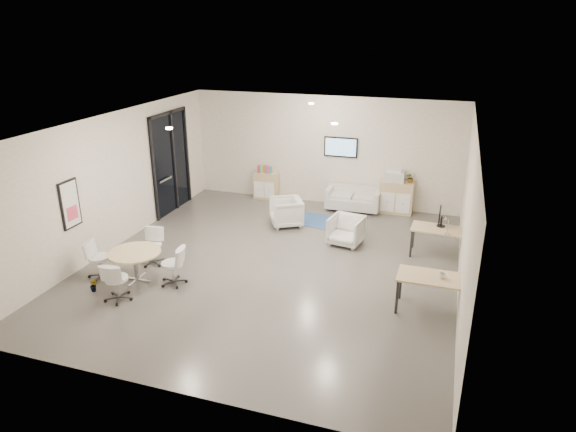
{
  "coord_description": "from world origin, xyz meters",
  "views": [
    {
      "loc": [
        3.58,
        -9.86,
        5.17
      ],
      "look_at": [
        0.22,
        0.4,
        1.05
      ],
      "focal_mm": 32.0,
      "sensor_mm": 36.0,
      "label": 1
    }
  ],
  "objects_px": {
    "sideboard_right": "(396,197)",
    "round_table": "(135,255)",
    "armchair_left": "(286,211)",
    "loveseat": "(353,200)",
    "armchair_right": "(346,229)",
    "desk_front": "(435,281)",
    "sideboard_left": "(266,186)",
    "desk_rear": "(440,231)"
  },
  "relations": [
    {
      "from": "sideboard_left",
      "to": "sideboard_right",
      "type": "distance_m",
      "value": 3.97
    },
    {
      "from": "desk_front",
      "to": "round_table",
      "type": "relative_size",
      "value": 1.27
    },
    {
      "from": "loveseat",
      "to": "desk_front",
      "type": "distance_m",
      "value": 5.67
    },
    {
      "from": "armchair_right",
      "to": "loveseat",
      "type": "bearing_deg",
      "value": 106.24
    },
    {
      "from": "sideboard_left",
      "to": "sideboard_right",
      "type": "bearing_deg",
      "value": -0.5
    },
    {
      "from": "sideboard_right",
      "to": "desk_rear",
      "type": "relative_size",
      "value": 0.7
    },
    {
      "from": "sideboard_right",
      "to": "round_table",
      "type": "height_order",
      "value": "sideboard_right"
    },
    {
      "from": "loveseat",
      "to": "desk_rear",
      "type": "height_order",
      "value": "desk_rear"
    },
    {
      "from": "sideboard_left",
      "to": "armchair_right",
      "type": "height_order",
      "value": "sideboard_left"
    },
    {
      "from": "armchair_right",
      "to": "desk_front",
      "type": "distance_m",
      "value": 3.4
    },
    {
      "from": "sideboard_right",
      "to": "loveseat",
      "type": "bearing_deg",
      "value": -173.45
    },
    {
      "from": "loveseat",
      "to": "armchair_right",
      "type": "height_order",
      "value": "armchair_right"
    },
    {
      "from": "loveseat",
      "to": "desk_front",
      "type": "bearing_deg",
      "value": -63.63
    },
    {
      "from": "loveseat",
      "to": "sideboard_right",
      "type": "bearing_deg",
      "value": 6.26
    },
    {
      "from": "armchair_left",
      "to": "desk_rear",
      "type": "bearing_deg",
      "value": 50.63
    },
    {
      "from": "sideboard_right",
      "to": "desk_front",
      "type": "distance_m",
      "value": 5.36
    },
    {
      "from": "sideboard_right",
      "to": "armchair_left",
      "type": "xyz_separation_m",
      "value": [
        -2.68,
        -1.89,
        -0.05
      ]
    },
    {
      "from": "armchair_right",
      "to": "round_table",
      "type": "bearing_deg",
      "value": -130.63
    },
    {
      "from": "desk_rear",
      "to": "desk_front",
      "type": "bearing_deg",
      "value": -86.39
    },
    {
      "from": "sideboard_right",
      "to": "desk_front",
      "type": "xyz_separation_m",
      "value": [
        1.33,
        -5.19,
        0.18
      ]
    },
    {
      "from": "sideboard_left",
      "to": "round_table",
      "type": "distance_m",
      "value": 5.95
    },
    {
      "from": "round_table",
      "to": "sideboard_left",
      "type": "bearing_deg",
      "value": 82.87
    },
    {
      "from": "loveseat",
      "to": "armchair_right",
      "type": "relative_size",
      "value": 1.95
    },
    {
      "from": "sideboard_left",
      "to": "armchair_right",
      "type": "relative_size",
      "value": 1.04
    },
    {
      "from": "armchair_left",
      "to": "desk_rear",
      "type": "relative_size",
      "value": 0.61
    },
    {
      "from": "armchair_left",
      "to": "loveseat",
      "type": "bearing_deg",
      "value": 110.62
    },
    {
      "from": "sideboard_right",
      "to": "loveseat",
      "type": "height_order",
      "value": "sideboard_right"
    },
    {
      "from": "sideboard_right",
      "to": "desk_rear",
      "type": "height_order",
      "value": "sideboard_right"
    },
    {
      "from": "round_table",
      "to": "sideboard_right",
      "type": "bearing_deg",
      "value": 51.27
    },
    {
      "from": "armchair_right",
      "to": "desk_front",
      "type": "xyz_separation_m",
      "value": [
        2.22,
        -2.57,
        0.25
      ]
    },
    {
      "from": "sideboard_left",
      "to": "desk_front",
      "type": "height_order",
      "value": "sideboard_left"
    },
    {
      "from": "sideboard_right",
      "to": "sideboard_left",
      "type": "bearing_deg",
      "value": 179.5
    },
    {
      "from": "armchair_right",
      "to": "desk_front",
      "type": "relative_size",
      "value": 0.57
    },
    {
      "from": "sideboard_right",
      "to": "armchair_left",
      "type": "height_order",
      "value": "sideboard_right"
    },
    {
      "from": "armchair_left",
      "to": "desk_front",
      "type": "bearing_deg",
      "value": 21.34
    },
    {
      "from": "sideboard_right",
      "to": "round_table",
      "type": "relative_size",
      "value": 0.86
    },
    {
      "from": "loveseat",
      "to": "armchair_right",
      "type": "bearing_deg",
      "value": -83.08
    },
    {
      "from": "armchair_left",
      "to": "round_table",
      "type": "distance_m",
      "value": 4.47
    },
    {
      "from": "sideboard_left",
      "to": "desk_rear",
      "type": "height_order",
      "value": "sideboard_left"
    },
    {
      "from": "desk_rear",
      "to": "desk_front",
      "type": "distance_m",
      "value": 2.59
    },
    {
      "from": "armchair_right",
      "to": "round_table",
      "type": "xyz_separation_m",
      "value": [
        -3.82,
        -3.24,
        0.18
      ]
    },
    {
      "from": "armchair_left",
      "to": "round_table",
      "type": "relative_size",
      "value": 0.76
    }
  ]
}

